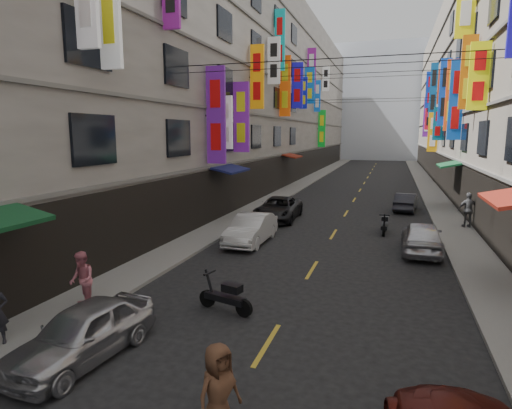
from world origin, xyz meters
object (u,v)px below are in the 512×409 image
Objects in this scene: car_left_near at (83,333)px; car_right_mid at (422,237)px; pedestrian_rfar at (468,210)px; scooter_far_right at (385,225)px; car_left_far at (278,209)px; car_right_far at (406,202)px; pedestrian_crossing at (218,392)px; car_left_mid at (251,229)px; pedestrian_lfar at (82,280)px; scooter_crossing at (226,297)px.

car_right_mid reaches higher than car_left_near.
pedestrian_rfar reaches higher than car_left_near.
pedestrian_rfar is (4.17, 2.32, 0.60)m from scooter_far_right.
car_right_mid is (7.59, -4.99, 0.02)m from car_left_far.
car_right_far is 1.95× the size of pedestrian_rfar.
car_left_far reaches higher than scooter_far_right.
car_right_mid is (1.57, -3.26, 0.24)m from scooter_far_right.
car_left_near is at bearing 98.57° from pedestrian_crossing.
car_left_far is at bearing 92.35° from car_left_mid.
pedestrian_rfar is (2.98, -4.80, 0.45)m from car_right_far.
car_left_near is at bearing 68.97° from scooter_far_right.
pedestrian_crossing is at bearing -73.62° from car_left_mid.
pedestrian_lfar is 6.72m from pedestrian_crossing.
car_left_mid reaches higher than car_right_far.
car_left_near is 4.11m from pedestrian_crossing.
scooter_crossing is 16.10m from pedestrian_rfar.
scooter_crossing is 13.36m from car_left_far.
car_right_far is (-0.38, 10.38, -0.09)m from car_right_mid.
pedestrian_lfar is (-9.53, -9.42, 0.25)m from car_right_mid.
car_left_mid is at bearing 35.35° from scooter_far_right.
car_right_far is at bearing 20.43° from pedestrian_crossing.
pedestrian_lfar reaches higher than car_left_near.
scooter_far_right is at bearing 95.47° from pedestrian_lfar.
scooter_far_right is at bearing -17.66° from car_left_far.
pedestrian_lfar is at bearing 59.32° from scooter_far_right.
car_right_far is 21.82m from pedestrian_lfar.
car_right_far is 23.67m from pedestrian_crossing.
pedestrian_crossing reaches higher than car_right_far.
pedestrian_rfar reaches higher than car_right_mid.
car_left_far reaches higher than car_right_far.
pedestrian_rfar is (12.13, 15.00, 0.11)m from pedestrian_lfar.
car_left_mid is at bearing 94.44° from car_left_near.
car_right_mid is at bearing 98.49° from car_right_far.
car_left_mid is 7.43m from car_right_mid.
car_right_far reaches higher than scooter_far_right.
pedestrian_lfar is 0.97× the size of pedestrian_crossing.
car_right_far is at bearing 77.64° from car_left_near.
scooter_far_right is 1.08× the size of pedestrian_crossing.
scooter_far_right is at bearing 34.34° from car_left_mid.
car_right_far is (7.02, 11.04, -0.08)m from car_left_mid.
pedestrian_rfar is (10.00, 6.24, 0.37)m from car_left_mid.
pedestrian_lfar reaches higher than scooter_crossing.
car_left_near is at bearing 56.78° from car_right_mid.
car_left_mid is at bearing -89.79° from car_left_far.
car_right_mid is (7.71, 11.61, 0.05)m from car_left_near.
car_left_mid is (0.31, 10.95, 0.04)m from car_left_near.
car_right_far is (1.18, 7.12, 0.15)m from scooter_far_right.
scooter_far_right is 0.44× the size of car_left_mid.
pedestrian_rfar is 19.71m from pedestrian_crossing.
pedestrian_lfar is 0.88× the size of pedestrian_rfar.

